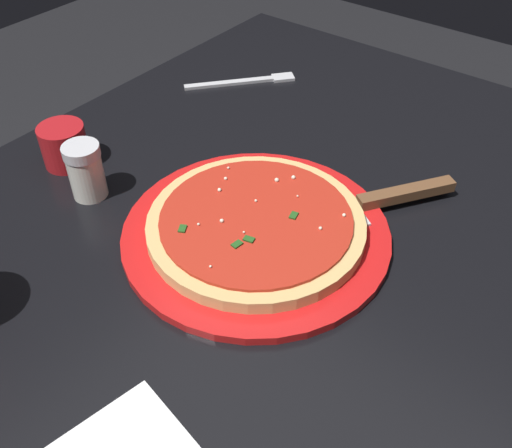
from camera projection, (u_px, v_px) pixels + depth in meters
The scene contains 7 objects.
restaurant_table at pixel (259, 321), 0.75m from camera, with size 1.12×0.85×0.75m.
serving_plate at pixel (256, 233), 0.68m from camera, with size 0.32×0.32×0.01m, color red.
pizza at pixel (256, 224), 0.67m from camera, with size 0.25×0.25×0.02m.
pizza_server at pixel (377, 201), 0.71m from camera, with size 0.21×0.16×0.01m.
cup_small_sauce at pixel (64, 145), 0.78m from camera, with size 0.06×0.06×0.06m, color #B2191E.
fork at pixel (247, 81), 0.97m from camera, with size 0.15×0.13×0.00m.
parmesan_shaker at pixel (86, 171), 0.72m from camera, with size 0.05×0.05×0.07m.
Camera 1 is at (0.38, 0.29, 1.22)m, focal length 40.46 mm.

